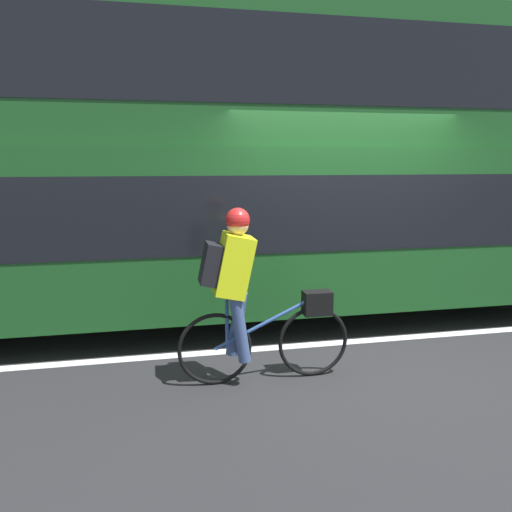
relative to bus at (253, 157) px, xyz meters
The scene contains 6 objects.
ground_plane 2.62m from the bus, 61.79° to the right, with size 80.00×80.00×0.00m, color #232326.
road_center_line 2.52m from the bus, 58.10° to the right, with size 50.00×0.14×0.01m, color silver.
sidewalk_curb 4.06m from the bus, 77.42° to the left, with size 60.00×2.02×0.13m.
building_facade 5.16m from the bus, 80.52° to the left, with size 60.00×0.30×8.48m.
bus is the anchor object (origin of this frame).
cyclist_on_bike 2.37m from the bus, 103.09° to the right, with size 1.60×0.32×1.61m.
Camera 1 is at (-2.03, -4.79, 2.00)m, focal length 35.00 mm.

